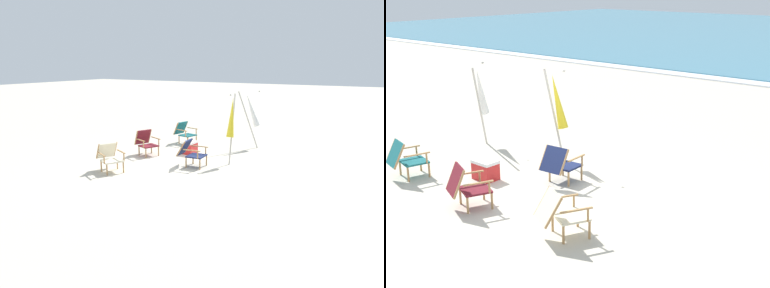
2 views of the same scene
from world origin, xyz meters
TOP-DOWN VIEW (x-y plane):
  - ground_plane at (0.00, 0.00)m, footprint 80.00×80.00m
  - beach_chair_back_left at (-0.49, -1.57)m, footprint 0.80×0.87m
  - beach_chair_far_center at (-0.05, 0.37)m, footprint 0.63×0.81m
  - beach_chair_front_right at (1.49, -1.34)m, footprint 0.86×0.95m
  - beach_chair_mid_center at (-2.63, -1.39)m, footprint 0.73×0.85m
  - umbrella_furled_white at (-3.11, 1.03)m, footprint 0.53×0.76m
  - umbrella_furled_yellow at (-0.89, 1.25)m, footprint 0.61×0.29m
  - cooler_box at (-1.35, -0.42)m, footprint 0.49×0.35m

SIDE VIEW (x-z plane):
  - ground_plane at x=0.00m, z-range 0.00..0.00m
  - cooler_box at x=-1.35m, z-range 0.00..0.40m
  - beach_chair_front_right at x=1.49m, z-range 0.03..0.81m
  - beach_chair_far_center at x=-0.05m, z-range 0.03..0.81m
  - beach_chair_mid_center at x=-2.63m, z-range 0.03..0.82m
  - beach_chair_back_left at x=-0.49m, z-range 0.03..0.83m
  - umbrella_furled_white at x=-3.11m, z-range 0.31..2.32m
  - umbrella_furled_yellow at x=-0.89m, z-range 0.32..2.39m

